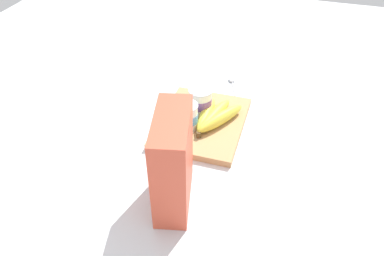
{
  "coord_description": "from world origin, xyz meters",
  "views": [
    {
      "loc": [
        -0.88,
        -0.24,
        0.73
      ],
      "look_at": [
        -0.11,
        0.0,
        0.07
      ],
      "focal_mm": 35.2,
      "sensor_mm": 36.0,
      "label": 1
    }
  ],
  "objects_px": {
    "yogurt_cup_back": "(200,101)",
    "banana_bunch": "(214,116)",
    "spoon": "(233,83)",
    "cutting_board": "(202,123)",
    "yogurt_cup_front": "(187,117)",
    "cereal_box": "(173,162)"
  },
  "relations": [
    {
      "from": "yogurt_cup_back",
      "to": "banana_bunch",
      "type": "relative_size",
      "value": 0.43
    },
    {
      "from": "banana_bunch",
      "to": "spoon",
      "type": "relative_size",
      "value": 1.48
    },
    {
      "from": "cutting_board",
      "to": "yogurt_cup_back",
      "type": "height_order",
      "value": "yogurt_cup_back"
    },
    {
      "from": "yogurt_cup_back",
      "to": "banana_bunch",
      "type": "distance_m",
      "value": 0.07
    },
    {
      "from": "cutting_board",
      "to": "yogurt_cup_front",
      "type": "bearing_deg",
      "value": 146.8
    },
    {
      "from": "cutting_board",
      "to": "banana_bunch",
      "type": "distance_m",
      "value": 0.05
    },
    {
      "from": "cereal_box",
      "to": "yogurt_cup_front",
      "type": "relative_size",
      "value": 2.99
    },
    {
      "from": "yogurt_cup_back",
      "to": "spoon",
      "type": "bearing_deg",
      "value": -15.38
    },
    {
      "from": "banana_bunch",
      "to": "spoon",
      "type": "distance_m",
      "value": 0.25
    },
    {
      "from": "cereal_box",
      "to": "yogurt_cup_back",
      "type": "height_order",
      "value": "cereal_box"
    },
    {
      "from": "cutting_board",
      "to": "banana_bunch",
      "type": "xyz_separation_m",
      "value": [
        0.01,
        -0.04,
        0.03
      ]
    },
    {
      "from": "cereal_box",
      "to": "spoon",
      "type": "bearing_deg",
      "value": 164.27
    },
    {
      "from": "yogurt_cup_back",
      "to": "spoon",
      "type": "relative_size",
      "value": 0.63
    },
    {
      "from": "cereal_box",
      "to": "yogurt_cup_front",
      "type": "xyz_separation_m",
      "value": [
        0.25,
        0.04,
        -0.06
      ]
    },
    {
      "from": "yogurt_cup_front",
      "to": "cutting_board",
      "type": "bearing_deg",
      "value": -33.2
    },
    {
      "from": "cereal_box",
      "to": "yogurt_cup_back",
      "type": "distance_m",
      "value": 0.35
    },
    {
      "from": "cutting_board",
      "to": "spoon",
      "type": "relative_size",
      "value": 2.4
    },
    {
      "from": "cereal_box",
      "to": "banana_bunch",
      "type": "height_order",
      "value": "cereal_box"
    },
    {
      "from": "banana_bunch",
      "to": "yogurt_cup_back",
      "type": "bearing_deg",
      "value": 56.63
    },
    {
      "from": "cereal_box",
      "to": "yogurt_cup_front",
      "type": "distance_m",
      "value": 0.26
    },
    {
      "from": "cutting_board",
      "to": "cereal_box",
      "type": "height_order",
      "value": "cereal_box"
    },
    {
      "from": "cutting_board",
      "to": "yogurt_cup_back",
      "type": "bearing_deg",
      "value": 22.65
    }
  ]
}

